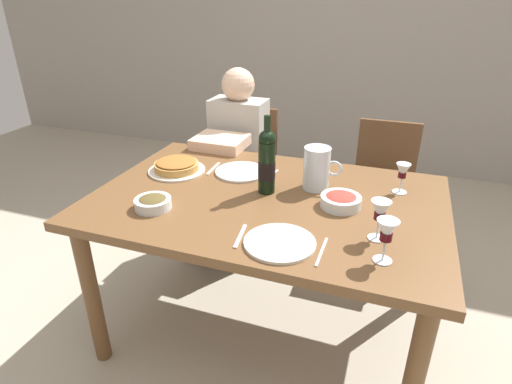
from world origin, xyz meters
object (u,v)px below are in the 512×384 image
at_px(wine_bottle, 267,162).
at_px(water_pitcher, 317,171).
at_px(wine_glass_left_diner, 380,212).
at_px(chair_right, 382,185).
at_px(dining_table, 267,216).
at_px(wine_glass_centre, 402,173).
at_px(olive_bowl, 153,202).
at_px(wine_glass_right_diner, 387,233).
at_px(dinner_plate_right_setting, 280,243).
at_px(baked_tart, 177,166).
at_px(dinner_plate_left_setting, 241,172).
at_px(diner_left, 232,161).
at_px(chair_left, 246,165).
at_px(salad_bowl, 341,200).

distance_m(wine_bottle, water_pitcher, 0.23).
relative_size(wine_glass_left_diner, chair_right, 0.18).
distance_m(dining_table, wine_glass_centre, 0.62).
distance_m(dining_table, olive_bowl, 0.50).
relative_size(dining_table, chair_right, 1.72).
bearing_deg(wine_glass_right_diner, wine_glass_centre, 86.91).
distance_m(olive_bowl, dinner_plate_right_setting, 0.58).
bearing_deg(baked_tart, dining_table, -13.27).
bearing_deg(water_pitcher, baked_tart, -176.57).
xyz_separation_m(olive_bowl, dinner_plate_left_setting, (0.21, 0.46, -0.02)).
bearing_deg(wine_glass_left_diner, olive_bowl, -175.59).
bearing_deg(olive_bowl, wine_glass_left_diner, 4.41).
xyz_separation_m(dining_table, dinner_plate_right_setting, (0.16, -0.34, 0.10)).
bearing_deg(baked_tart, diner_left, 83.86).
bearing_deg(dinner_plate_right_setting, wine_bottle, 114.61).
distance_m(dining_table, chair_right, 1.01).
height_order(dining_table, wine_glass_centre, wine_glass_centre).
height_order(wine_glass_right_diner, dinner_plate_left_setting, wine_glass_right_diner).
height_order(dinner_plate_left_setting, chair_right, chair_right).
relative_size(wine_bottle, wine_glass_left_diner, 2.28).
height_order(water_pitcher, diner_left, diner_left).
bearing_deg(dinner_plate_right_setting, wine_glass_right_diner, 2.97).
bearing_deg(wine_bottle, wine_glass_centre, 18.92).
height_order(wine_glass_left_diner, wine_glass_centre, wine_glass_left_diner).
bearing_deg(olive_bowl, wine_glass_centre, 27.59).
bearing_deg(wine_glass_left_diner, wine_bottle, 154.61).
relative_size(baked_tart, wine_glass_left_diner, 1.83).
bearing_deg(chair_right, chair_left, -2.13).
distance_m(dinner_plate_right_setting, chair_right, 1.29).
bearing_deg(salad_bowl, water_pitcher, 133.30).
height_order(salad_bowl, wine_glass_right_diner, wine_glass_right_diner).
bearing_deg(wine_bottle, wine_glass_left_diner, -25.39).
bearing_deg(salad_bowl, wine_glass_right_diner, -60.08).
bearing_deg(chair_left, wine_glass_left_diner, 130.41).
relative_size(dining_table, wine_glass_centre, 10.96).
bearing_deg(salad_bowl, wine_glass_left_diner, -51.19).
bearing_deg(wine_glass_left_diner, chair_left, 130.00).
bearing_deg(dinner_plate_left_setting, diner_left, 117.56).
bearing_deg(chair_right, wine_glass_centre, 97.42).
relative_size(wine_glass_left_diner, dinner_plate_left_setting, 0.60).
xyz_separation_m(baked_tart, diner_left, (0.06, 0.56, -0.17)).
height_order(wine_glass_right_diner, chair_left, wine_glass_right_diner).
bearing_deg(dinner_plate_right_setting, chair_left, 115.79).
height_order(water_pitcher, wine_glass_right_diner, water_pitcher).
bearing_deg(water_pitcher, chair_left, 129.66).
bearing_deg(diner_left, chair_left, -89.93).
height_order(baked_tart, chair_right, chair_right).
relative_size(wine_glass_right_diner, chair_left, 0.18).
distance_m(wine_bottle, chair_left, 1.05).
bearing_deg(dinner_plate_left_setting, wine_glass_right_diner, -36.66).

